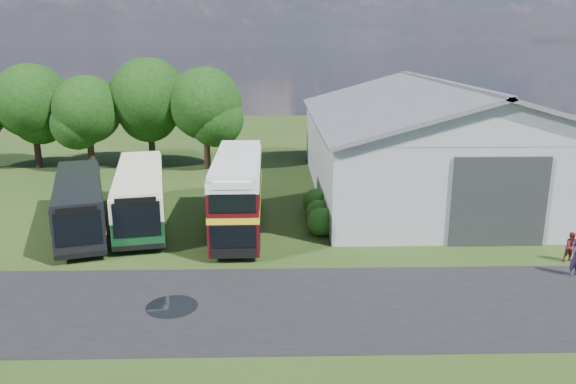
{
  "coord_description": "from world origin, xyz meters",
  "views": [
    {
      "loc": [
        2.87,
        -24.79,
        10.9
      ],
      "look_at": [
        3.71,
        8.0,
        2.05
      ],
      "focal_mm": 35.0,
      "sensor_mm": 36.0,
      "label": 1
    }
  ],
  "objects_px": {
    "storage_shed": "(438,135)",
    "bus_dark_single": "(80,203)",
    "visitor_b": "(572,248)",
    "bus_maroon_double": "(238,194)",
    "visitor_a": "(576,258)",
    "bus_green_single": "(140,194)"
  },
  "relations": [
    {
      "from": "bus_green_single",
      "to": "bus_dark_single",
      "type": "height_order",
      "value": "bus_green_single"
    },
    {
      "from": "bus_green_single",
      "to": "bus_maroon_double",
      "type": "height_order",
      "value": "bus_maroon_double"
    },
    {
      "from": "visitor_b",
      "to": "bus_dark_single",
      "type": "bearing_deg",
      "value": 159.82
    },
    {
      "from": "bus_green_single",
      "to": "visitor_b",
      "type": "distance_m",
      "value": 24.45
    },
    {
      "from": "storage_shed",
      "to": "bus_dark_single",
      "type": "distance_m",
      "value": 25.3
    },
    {
      "from": "bus_dark_single",
      "to": "visitor_b",
      "type": "bearing_deg",
      "value": -30.1
    },
    {
      "from": "bus_green_single",
      "to": "visitor_a",
      "type": "relative_size",
      "value": 6.74
    },
    {
      "from": "bus_maroon_double",
      "to": "visitor_a",
      "type": "distance_m",
      "value": 18.01
    },
    {
      "from": "bus_green_single",
      "to": "storage_shed",
      "type": "bearing_deg",
      "value": 8.14
    },
    {
      "from": "bus_green_single",
      "to": "visitor_a",
      "type": "bearing_deg",
      "value": -32.96
    },
    {
      "from": "visitor_a",
      "to": "visitor_b",
      "type": "xyz_separation_m",
      "value": [
        0.69,
        1.72,
        -0.14
      ]
    },
    {
      "from": "storage_shed",
      "to": "bus_dark_single",
      "type": "bearing_deg",
      "value": -159.69
    },
    {
      "from": "bus_maroon_double",
      "to": "visitor_a",
      "type": "bearing_deg",
      "value": -24.04
    },
    {
      "from": "storage_shed",
      "to": "visitor_b",
      "type": "height_order",
      "value": "storage_shed"
    },
    {
      "from": "bus_green_single",
      "to": "bus_maroon_double",
      "type": "distance_m",
      "value": 6.44
    },
    {
      "from": "storage_shed",
      "to": "visitor_a",
      "type": "bearing_deg",
      "value": -82.11
    },
    {
      "from": "storage_shed",
      "to": "visitor_a",
      "type": "height_order",
      "value": "storage_shed"
    },
    {
      "from": "storage_shed",
      "to": "bus_dark_single",
      "type": "height_order",
      "value": "storage_shed"
    },
    {
      "from": "bus_dark_single",
      "to": "visitor_b",
      "type": "distance_m",
      "value": 27.17
    },
    {
      "from": "storage_shed",
      "to": "bus_green_single",
      "type": "bearing_deg",
      "value": -160.51
    },
    {
      "from": "bus_dark_single",
      "to": "visitor_a",
      "type": "bearing_deg",
      "value": -34.0
    },
    {
      "from": "bus_maroon_double",
      "to": "bus_dark_single",
      "type": "bearing_deg",
      "value": 177.38
    }
  ]
}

